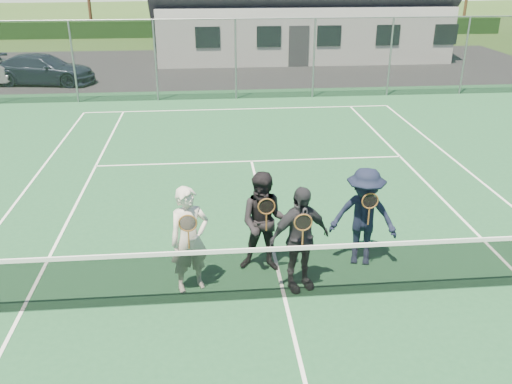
% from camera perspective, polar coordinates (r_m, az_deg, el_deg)
% --- Properties ---
extents(ground, '(220.00, 220.00, 0.00)m').
position_cam_1_polar(ground, '(27.75, -2.89, 12.91)').
color(ground, '#284418').
rests_on(ground, ground).
extents(court_surface, '(30.00, 30.00, 0.02)m').
position_cam_1_polar(court_surface, '(8.92, 3.02, -11.13)').
color(court_surface, '#1C4C2B').
rests_on(court_surface, ground).
extents(tarmac_carpark, '(40.00, 12.00, 0.01)m').
position_cam_1_polar(tarmac_carpark, '(27.87, -11.33, 12.56)').
color(tarmac_carpark, black).
rests_on(tarmac_carpark, ground).
extents(hedge_row, '(40.00, 1.20, 1.10)m').
position_cam_1_polar(hedge_row, '(39.53, -3.72, 16.86)').
color(hedge_row, black).
rests_on(hedge_row, ground).
extents(car_c, '(4.58, 2.43, 1.27)m').
position_cam_1_polar(car_c, '(25.64, -21.49, 11.93)').
color(car_c, '#17202F').
rests_on(car_c, ground).
extents(court_markings, '(11.03, 23.83, 0.01)m').
position_cam_1_polar(court_markings, '(8.91, 3.02, -11.05)').
color(court_markings, white).
rests_on(court_markings, court_surface).
extents(tennis_net, '(11.68, 0.08, 1.10)m').
position_cam_1_polar(tennis_net, '(8.63, 3.10, -8.23)').
color(tennis_net, slate).
rests_on(tennis_net, ground).
extents(perimeter_fence, '(30.07, 0.07, 3.02)m').
position_cam_1_polar(perimeter_fence, '(21.09, -2.15, 13.78)').
color(perimeter_fence, slate).
rests_on(perimeter_fence, ground).
extents(player_a, '(0.77, 0.65, 1.80)m').
position_cam_1_polar(player_a, '(8.75, -7.01, -5.00)').
color(player_a, beige).
rests_on(player_a, court_surface).
extents(player_b, '(0.99, 0.84, 1.80)m').
position_cam_1_polar(player_b, '(9.22, 0.92, -3.24)').
color(player_b, black).
rests_on(player_b, court_surface).
extents(player_c, '(1.14, 0.75, 1.80)m').
position_cam_1_polar(player_c, '(8.74, 4.59, -4.93)').
color(player_c, '#242429').
rests_on(player_c, court_surface).
extents(player_d, '(1.31, 0.97, 1.80)m').
position_cam_1_polar(player_d, '(9.60, 11.26, -2.59)').
color(player_d, black).
rests_on(player_d, court_surface).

